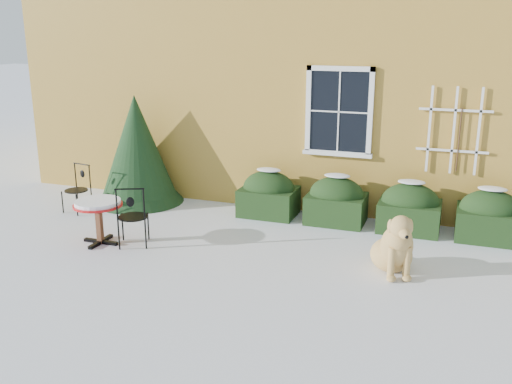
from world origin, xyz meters
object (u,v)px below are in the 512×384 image
at_px(evergreen_shrub, 138,160).
at_px(patio_chair_near, 133,216).
at_px(bistro_table, 98,208).
at_px(patio_chair_far, 78,188).
at_px(dog, 395,248).

height_order(evergreen_shrub, patio_chair_near, evergreen_shrub).
xyz_separation_m(bistro_table, patio_chair_near, (0.57, 0.11, -0.11)).
xyz_separation_m(patio_chair_far, dog, (6.11, -0.91, -0.07)).
bearing_deg(bistro_table, evergreen_shrub, 105.29).
xyz_separation_m(bistro_table, patio_chair_far, (-1.40, 1.33, -0.16)).
bearing_deg(patio_chair_far, patio_chair_near, -22.26).
relative_size(bistro_table, dog, 0.75).
bearing_deg(dog, patio_chair_near, 161.38).
bearing_deg(dog, bistro_table, 162.15).
xyz_separation_m(evergreen_shrub, dog, (5.35, -1.89, -0.49)).
distance_m(patio_chair_far, dog, 6.18).
bearing_deg(evergreen_shrub, dog, -19.44).
xyz_separation_m(evergreen_shrub, patio_chair_far, (-0.77, -0.97, -0.42)).
height_order(bistro_table, patio_chair_far, patio_chair_far).
bearing_deg(patio_chair_far, evergreen_shrub, 61.35).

